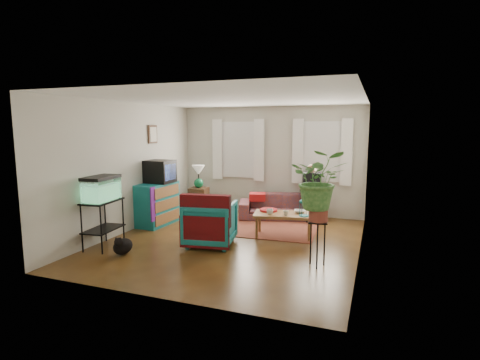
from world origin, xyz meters
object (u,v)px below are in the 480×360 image
at_px(sofa, 281,202).
at_px(plant_stand, 317,244).
at_px(side_table, 199,200).
at_px(aquarium_stand, 103,224).
at_px(dresser, 157,204).
at_px(armchair, 210,221).
at_px(coffee_table, 283,225).

bearing_deg(sofa, plant_stand, -82.12).
xyz_separation_m(side_table, plant_stand, (3.32, -2.65, 0.04)).
distance_m(side_table, aquarium_stand, 3.06).
bearing_deg(dresser, side_table, 78.22).
bearing_deg(plant_stand, dresser, 160.25).
height_order(sofa, side_table, sofa).
relative_size(sofa, dresser, 1.91).
bearing_deg(sofa, side_table, 167.17).
bearing_deg(aquarium_stand, armchair, 19.75).
distance_m(sofa, side_table, 2.07).
bearing_deg(sofa, coffee_table, -90.87).
distance_m(sofa, armchair, 2.47).
bearing_deg(plant_stand, coffee_table, 122.57).
height_order(side_table, aquarium_stand, aquarium_stand).
bearing_deg(plant_stand, armchair, 168.09).
height_order(sofa, plant_stand, sofa).
height_order(aquarium_stand, armchair, armchair).
bearing_deg(armchair, sofa, -116.79).
bearing_deg(armchair, plant_stand, 158.23).
xyz_separation_m(side_table, dresser, (-0.34, -1.33, 0.14)).
height_order(sofa, coffee_table, sofa).
bearing_deg(aquarium_stand, dresser, 84.08).
relative_size(armchair, coffee_table, 0.77).
distance_m(aquarium_stand, coffee_table, 3.31).
relative_size(armchair, plant_stand, 1.22).
xyz_separation_m(side_table, aquarium_stand, (-0.35, -3.03, 0.11)).
bearing_deg(aquarium_stand, side_table, 77.83).
height_order(aquarium_stand, coffee_table, aquarium_stand).
bearing_deg(plant_stand, side_table, 141.44).
xyz_separation_m(dresser, coffee_table, (2.81, 0.02, -0.22)).
distance_m(sofa, coffee_table, 1.50).
bearing_deg(side_table, coffee_table, -27.96).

